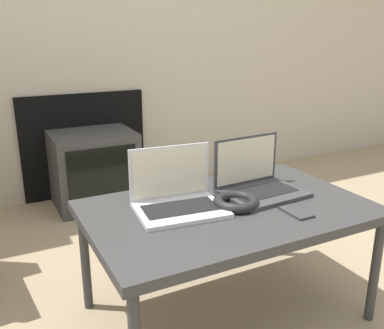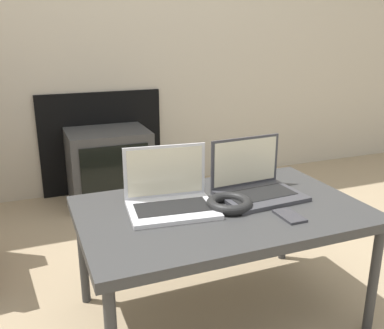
% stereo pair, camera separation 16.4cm
% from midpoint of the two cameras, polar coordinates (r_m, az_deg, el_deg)
% --- Properties ---
extents(wall_back, '(7.00, 0.08, 2.60)m').
position_cam_midpoint_polar(wall_back, '(3.01, -8.50, 20.83)').
color(wall_back, '#B7AD99').
rests_on(wall_back, ground_plane).
extents(table, '(1.05, 0.66, 0.47)m').
position_cam_midpoint_polar(table, '(1.62, 6.91, -6.99)').
color(table, '#333333').
rests_on(table, ground_plane).
extents(laptop_left, '(0.34, 0.27, 0.22)m').
position_cam_midpoint_polar(laptop_left, '(1.58, -0.03, -4.23)').
color(laptop_left, silver).
rests_on(laptop_left, table).
extents(laptop_right, '(0.33, 0.26, 0.22)m').
position_cam_midpoint_polar(laptop_right, '(1.74, 11.06, -2.53)').
color(laptop_right, '#38383D').
rests_on(laptop_right, table).
extents(headphones, '(0.17, 0.17, 0.04)m').
position_cam_midpoint_polar(headphones, '(1.59, 7.95, -5.22)').
color(headphones, black).
rests_on(headphones, table).
extents(phone, '(0.07, 0.12, 0.01)m').
position_cam_midpoint_polar(phone, '(1.57, 15.81, -6.66)').
color(phone, '#333338').
rests_on(phone, table).
extents(tv, '(0.51, 0.42, 0.48)m').
position_cam_midpoint_polar(tv, '(2.85, -9.39, -0.24)').
color(tv, '#383838').
rests_on(tv, ground_plane).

